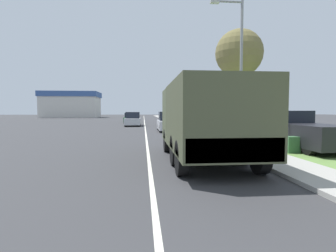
# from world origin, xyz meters

# --- Properties ---
(ground_plane) EXTENTS (180.00, 180.00, 0.00)m
(ground_plane) POSITION_xyz_m (0.00, 40.00, 0.00)
(ground_plane) COLOR #38383A
(lane_centre_stripe) EXTENTS (0.12, 120.00, 0.00)m
(lane_centre_stripe) POSITION_xyz_m (0.00, 40.00, 0.00)
(lane_centre_stripe) COLOR silver
(lane_centre_stripe) RESTS_ON ground
(sidewalk_right) EXTENTS (1.80, 120.00, 0.12)m
(sidewalk_right) POSITION_xyz_m (4.50, 40.00, 0.06)
(sidewalk_right) COLOR #ADAAA3
(sidewalk_right) RESTS_ON ground
(grass_strip_right) EXTENTS (7.00, 120.00, 0.02)m
(grass_strip_right) POSITION_xyz_m (8.90, 40.00, 0.01)
(grass_strip_right) COLOR #6B9347
(grass_strip_right) RESTS_ON ground
(military_truck) EXTENTS (2.59, 6.53, 2.77)m
(military_truck) POSITION_xyz_m (2.02, 12.49, 1.59)
(military_truck) COLOR #545B3D
(military_truck) RESTS_ON ground
(car_nearest_ahead) EXTENTS (1.76, 4.46, 1.75)m
(car_nearest_ahead) POSITION_xyz_m (2.01, 26.65, 0.77)
(car_nearest_ahead) COLOR silver
(car_nearest_ahead) RESTS_ON ground
(car_second_ahead) EXTENTS (1.86, 4.83, 1.67)m
(car_second_ahead) POSITION_xyz_m (-1.46, 35.35, 0.75)
(car_second_ahead) COLOR #B7BABF
(car_second_ahead) RESTS_ON ground
(car_third_ahead) EXTENTS (1.80, 4.35, 1.51)m
(car_third_ahead) POSITION_xyz_m (-2.18, 43.55, 0.68)
(car_third_ahead) COLOR #336B3D
(car_third_ahead) RESTS_ON ground
(pickup_truck) EXTENTS (1.98, 5.41, 1.81)m
(pickup_truck) POSITION_xyz_m (7.40, 15.30, 0.87)
(pickup_truck) COLOR black
(pickup_truck) RESTS_ON grass_strip_right
(lamp_post) EXTENTS (1.69, 0.24, 7.28)m
(lamp_post) POSITION_xyz_m (4.55, 16.17, 4.43)
(lamp_post) COLOR gray
(lamp_post) RESTS_ON sidewalk_right
(tree_mid_right) EXTENTS (3.83, 3.83, 8.40)m
(tree_mid_right) POSITION_xyz_m (7.58, 24.10, 6.46)
(tree_mid_right) COLOR #4C3D2D
(tree_mid_right) RESTS_ON grass_strip_right
(tree_far_right) EXTENTS (3.57, 3.57, 6.95)m
(tree_far_right) POSITION_xyz_m (8.61, 37.16, 5.15)
(tree_far_right) COLOR #4C3D2D
(tree_far_right) RESTS_ON grass_strip_right
(utility_box) EXTENTS (0.55, 0.45, 0.70)m
(utility_box) POSITION_xyz_m (6.20, 13.89, 0.37)
(utility_box) COLOR #3D7042
(utility_box) RESTS_ON grass_strip_right
(building_distant) EXTENTS (14.92, 9.52, 6.91)m
(building_distant) POSITION_xyz_m (-19.68, 76.78, 3.50)
(building_distant) COLOR beige
(building_distant) RESTS_ON ground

